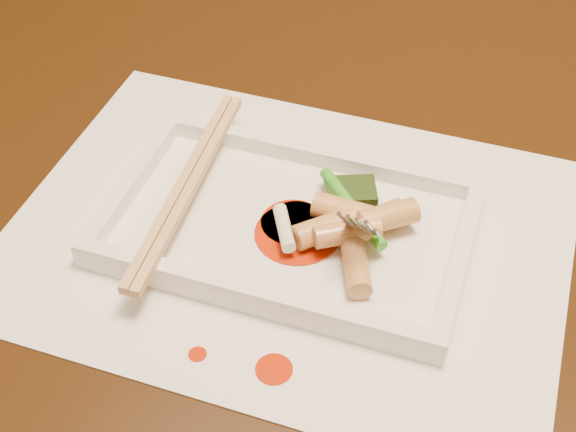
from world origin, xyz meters
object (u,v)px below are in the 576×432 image
(plate_base, at_px, (288,230))
(fork, at_px, (398,153))
(table, at_px, (398,223))
(placemat, at_px, (288,234))
(chopstick_a, at_px, (182,183))

(plate_base, bearing_deg, fork, 14.42)
(table, relative_size, placemat, 3.50)
(plate_base, distance_m, chopstick_a, 0.08)
(fork, bearing_deg, table, 94.97)
(table, xyz_separation_m, chopstick_a, (-0.14, -0.14, 0.13))
(plate_base, height_order, fork, fork)
(table, xyz_separation_m, plate_base, (-0.06, -0.14, 0.11))
(placemat, bearing_deg, chopstick_a, 180.00)
(fork, bearing_deg, plate_base, -165.58)
(table, bearing_deg, placemat, -113.27)
(plate_base, distance_m, fork, 0.11)
(chopstick_a, distance_m, fork, 0.16)
(plate_base, bearing_deg, table, 66.73)
(placemat, distance_m, chopstick_a, 0.09)
(table, bearing_deg, fork, -85.03)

